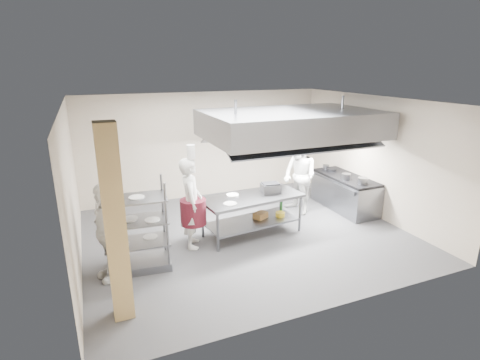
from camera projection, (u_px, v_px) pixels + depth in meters
name	position (u px, v px, depth m)	size (l,w,h in m)	color
floor	(247.00, 234.00, 8.55)	(7.00, 7.00, 0.00)	#333335
ceiling	(247.00, 101.00, 7.67)	(7.00, 7.00, 0.00)	silver
wall_back	(205.00, 145.00, 10.76)	(7.00, 7.00, 0.00)	#B8A792
wall_left	(72.00, 191.00, 6.83)	(6.00, 6.00, 0.00)	#B8A792
wall_right	(374.00, 157.00, 9.39)	(6.00, 6.00, 0.00)	#B8A792
column	(115.00, 226.00, 5.37)	(0.30, 0.30, 3.00)	tan
exhaust_hood	(292.00, 124.00, 8.68)	(4.00, 2.50, 0.60)	gray
hood_strip_a	(256.00, 140.00, 8.44)	(1.60, 0.12, 0.04)	white
hood_strip_b	(323.00, 135.00, 9.10)	(1.60, 0.12, 0.04)	white
wall_shelf	(264.00, 141.00, 11.28)	(1.50, 0.28, 0.04)	gray
island	(252.00, 215.00, 8.46)	(2.27, 0.94, 0.91)	slate
island_worktop	(252.00, 198.00, 8.34)	(2.27, 0.94, 0.06)	gray
island_undershelf	(252.00, 222.00, 8.51)	(2.08, 0.85, 0.04)	slate
pass_rack	(136.00, 226.00, 6.91)	(1.16, 0.68, 1.74)	slate
cooking_range	(345.00, 193.00, 10.00)	(0.80, 2.00, 0.84)	slate
range_top	(346.00, 177.00, 9.87)	(0.78, 1.96, 0.06)	black
chef_head	(191.00, 203.00, 7.76)	(0.70, 0.46, 1.93)	silver
chef_line	(300.00, 176.00, 9.57)	(0.95, 0.74, 1.96)	silver
chef_plating	(106.00, 232.00, 6.56)	(1.06, 0.44, 1.80)	white
griddle	(270.00, 188.00, 8.56)	(0.41, 0.32, 0.20)	slate
wicker_basket	(260.00, 215.00, 8.63)	(0.32, 0.22, 0.14)	#9A683D
stockpot	(346.00, 177.00, 9.56)	(0.22, 0.22, 0.15)	gray
plate_stack	(138.00, 241.00, 7.00)	(0.28, 0.28, 0.05)	silver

